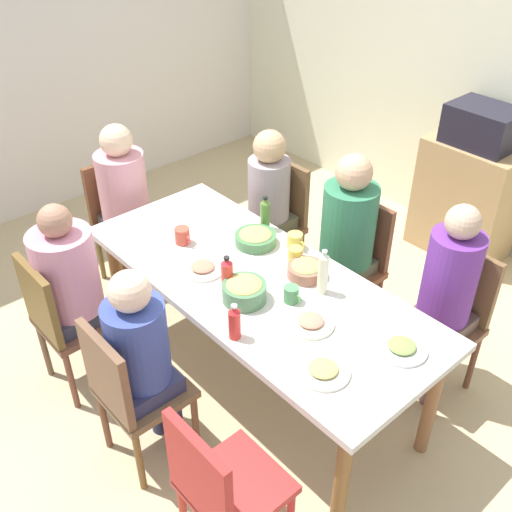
{
  "coord_description": "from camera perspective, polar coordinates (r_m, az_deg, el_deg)",
  "views": [
    {
      "loc": [
        1.89,
        -1.67,
        2.69
      ],
      "look_at": [
        0.0,
        0.0,
        0.92
      ],
      "focal_mm": 41.69,
      "sensor_mm": 36.0,
      "label": 1
    }
  ],
  "objects": [
    {
      "name": "bottle_2",
      "position": [
        2.77,
        -2.08,
        -6.38
      ],
      "size": [
        0.06,
        0.06,
        0.19
      ],
      "color": "red",
      "rests_on": "dining_table"
    },
    {
      "name": "chair_4",
      "position": [
        2.62,
        -3.44,
        -21.22
      ],
      "size": [
        0.4,
        0.4,
        0.9
      ],
      "color": "#B12D2B",
      "rests_on": "ground_plane"
    },
    {
      "name": "bottle_3",
      "position": [
        3.54,
        0.88,
        4.08
      ],
      "size": [
        0.06,
        0.06,
        0.21
      ],
      "color": "#4D7E34",
      "rests_on": "dining_table"
    },
    {
      "name": "plate_0",
      "position": [
        2.89,
        5.28,
        -6.36
      ],
      "size": [
        0.23,
        0.23,
        0.04
      ],
      "color": "silver",
      "rests_on": "dining_table"
    },
    {
      "name": "chair_0",
      "position": [
        3.51,
        17.97,
        -5.34
      ],
      "size": [
        0.4,
        0.4,
        0.9
      ],
      "color": "brown",
      "rests_on": "ground_plane"
    },
    {
      "name": "ground_plane",
      "position": [
        3.69,
        0.0,
        -11.8
      ],
      "size": [
        6.7,
        6.7,
        0.0
      ],
      "primitive_type": "plane",
      "color": "tan"
    },
    {
      "name": "plate_2",
      "position": [
        2.83,
        13.79,
        -8.52
      ],
      "size": [
        0.24,
        0.24,
        0.04
      ],
      "color": "silver",
      "rests_on": "dining_table"
    },
    {
      "name": "cup_0",
      "position": [
        3.27,
        3.8,
        0.01
      ],
      "size": [
        0.12,
        0.08,
        0.1
      ],
      "color": "#ECC34C",
      "rests_on": "dining_table"
    },
    {
      "name": "person_1",
      "position": [
        3.61,
        8.71,
        2.32
      ],
      "size": [
        0.33,
        0.33,
        1.26
      ],
      "color": "brown",
      "rests_on": "ground_plane"
    },
    {
      "name": "person_2",
      "position": [
        4.13,
        -12.54,
        5.98
      ],
      "size": [
        0.33,
        0.33,
        1.22
      ],
      "color": "#3A3A3C",
      "rests_on": "ground_plane"
    },
    {
      "name": "cup_1",
      "position": [
        3.0,
        3.43,
        -3.7
      ],
      "size": [
        0.11,
        0.08,
        0.09
      ],
      "color": "#4C8B57",
      "rests_on": "dining_table"
    },
    {
      "name": "chair_6",
      "position": [
        3.49,
        -18.09,
        -5.65
      ],
      "size": [
        0.4,
        0.4,
        0.9
      ],
      "color": "brown",
      "rests_on": "ground_plane"
    },
    {
      "name": "plate_1",
      "position": [
        3.24,
        -5.13,
        -1.17
      ],
      "size": [
        0.24,
        0.24,
        0.04
      ],
      "color": "white",
      "rests_on": "dining_table"
    },
    {
      "name": "cup_3",
      "position": [
        3.39,
        3.77,
        1.45
      ],
      "size": [
        0.12,
        0.09,
        0.09
      ],
      "color": "#DCCE53",
      "rests_on": "dining_table"
    },
    {
      "name": "chair_2",
      "position": [
        4.31,
        -12.77,
        3.75
      ],
      "size": [
        0.4,
        0.4,
        0.9
      ],
      "color": "brown",
      "rests_on": "ground_plane"
    },
    {
      "name": "bottle_0",
      "position": [
        3.03,
        6.44,
        -1.6
      ],
      "size": [
        0.05,
        0.05,
        0.26
      ],
      "color": "#E8E7C3",
      "rests_on": "dining_table"
    },
    {
      "name": "person_0",
      "position": [
        3.32,
        17.79,
        -3.14
      ],
      "size": [
        0.3,
        0.3,
        1.24
      ],
      "color": "brown",
      "rests_on": "ground_plane"
    },
    {
      "name": "chair_1",
      "position": [
        3.81,
        9.26,
        -0.36
      ],
      "size": [
        0.4,
        0.4,
        0.9
      ],
      "color": "brown",
      "rests_on": "ground_plane"
    },
    {
      "name": "microwave",
      "position": [
        4.57,
        20.96,
        11.58
      ],
      "size": [
        0.48,
        0.36,
        0.28
      ],
      "primitive_type": "cube",
      "color": "black",
      "rests_on": "side_cabinet"
    },
    {
      "name": "bowl_1",
      "position": [
        3.18,
        4.83,
        -1.31
      ],
      "size": [
        0.2,
        0.2,
        0.09
      ],
      "color": "#9A5F4C",
      "rests_on": "dining_table"
    },
    {
      "name": "chair_5",
      "position": [
        3.01,
        -12.05,
        -12.41
      ],
      "size": [
        0.4,
        0.4,
        0.9
      ],
      "color": "brown",
      "rests_on": "ground_plane"
    },
    {
      "name": "bowl_2",
      "position": [
        3.0,
        -1.13,
        -3.32
      ],
      "size": [
        0.23,
        0.23,
        0.12
      ],
      "color": "#497750",
      "rests_on": "dining_table"
    },
    {
      "name": "side_cabinet",
      "position": [
        4.82,
        19.51,
        5.18
      ],
      "size": [
        0.7,
        0.44,
        0.9
      ],
      "primitive_type": "cube",
      "color": "tan",
      "rests_on": "ground_plane"
    },
    {
      "name": "bottle_1",
      "position": [
        3.04,
        -2.79,
        -1.81
      ],
      "size": [
        0.06,
        0.06,
        0.21
      ],
      "color": "#E03C32",
      "rests_on": "dining_table"
    },
    {
      "name": "chair_3",
      "position": [
        4.2,
        2.0,
        3.8
      ],
      "size": [
        0.4,
        0.4,
        0.9
      ],
      "color": "brown",
      "rests_on": "ground_plane"
    },
    {
      "name": "dining_table",
      "position": [
        3.22,
        0.0,
        -3.39
      ],
      "size": [
        2.11,
        0.88,
        0.77
      ],
      "color": "silver",
      "rests_on": "ground_plane"
    },
    {
      "name": "bowl_0",
      "position": [
        3.43,
        -0.04,
        1.77
      ],
      "size": [
        0.24,
        0.24,
        0.08
      ],
      "color": "#457848",
      "rests_on": "dining_table"
    },
    {
      "name": "person_3",
      "position": [
        4.05,
        1.11,
        5.77
      ],
      "size": [
        0.3,
        0.3,
        1.18
      ],
      "color": "brown",
      "rests_on": "ground_plane"
    },
    {
      "name": "wall_left",
      "position": [
        5.22,
        -22.27,
        17.13
      ],
      "size": [
        0.12,
        5.02,
        2.6
      ],
      "primitive_type": "cube",
      "color": "silver",
      "rests_on": "ground_plane"
    },
    {
      "name": "person_6",
      "position": [
        3.39,
        -17.42,
        -2.26
      ],
      "size": [
        0.34,
        0.34,
        1.2
      ],
      "color": "#34354D",
      "rests_on": "ground_plane"
    },
    {
      "name": "person_5",
      "position": [
        2.9,
        -10.96,
        -9.04
      ],
      "size": [
        0.3,
        0.3,
        1.17
      ],
      "color": "#292B49",
      "rests_on": "ground_plane"
    },
    {
      "name": "plate_3",
      "position": [
        2.67,
        6.46,
        -10.84
      ],
      "size": [
        0.24,
        0.24,
        0.04
      ],
      "color": "silver",
      "rests_on": "dining_table"
    },
    {
      "name": "cup_2",
      "position": [
        3.45,
        -7.07,
        1.94
      ],
      "size": [
        0.12,
        0.09,
        0.1
      ],
      "color": "#C44B38",
      "rests_on": "dining_table"
    }
  ]
}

